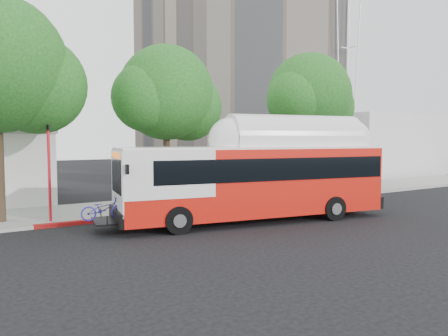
% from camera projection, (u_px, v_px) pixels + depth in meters
% --- Properties ---
extents(ground, '(120.00, 120.00, 0.00)m').
position_uv_depth(ground, '(247.00, 224.00, 18.90)').
color(ground, black).
rests_on(ground, ground).
extents(sidewalk, '(60.00, 5.00, 0.15)m').
position_uv_depth(sidewalk, '(180.00, 203.00, 24.38)').
color(sidewalk, gray).
rests_on(sidewalk, ground).
extents(curb_strip, '(60.00, 0.30, 0.15)m').
position_uv_depth(curb_strip, '(203.00, 210.00, 22.18)').
color(curb_strip, gray).
rests_on(curb_strip, ground).
extents(red_curb_segment, '(10.00, 0.32, 0.16)m').
position_uv_depth(red_curb_segment, '(147.00, 215.00, 20.59)').
color(red_curb_segment, maroon).
rests_on(red_curb_segment, ground).
extents(street_tree_left, '(6.67, 5.80, 9.74)m').
position_uv_depth(street_tree_left, '(9.00, 71.00, 18.59)').
color(street_tree_left, '#2D2116').
rests_on(street_tree_left, ground).
extents(street_tree_mid, '(5.75, 5.00, 8.62)m').
position_uv_depth(street_tree_mid, '(173.00, 97.00, 23.28)').
color(street_tree_mid, '#2D2116').
rests_on(street_tree_mid, ground).
extents(street_tree_right, '(6.21, 5.40, 9.18)m').
position_uv_depth(street_tree_right, '(314.00, 99.00, 28.43)').
color(street_tree_right, '#2D2116').
rests_on(street_tree_right, ground).
extents(apartment_tower, '(18.00, 18.00, 37.00)m').
position_uv_depth(apartment_tower, '(235.00, 19.00, 50.87)').
color(apartment_tower, gray).
rests_on(apartment_tower, ground).
extents(horizon_block, '(20.00, 12.00, 6.00)m').
position_uv_depth(horizon_block, '(385.00, 144.00, 48.16)').
color(horizon_block, silver).
rests_on(horizon_block, ground).
extents(transit_bus, '(13.19, 4.57, 3.84)m').
position_uv_depth(transit_bus, '(257.00, 181.00, 19.49)').
color(transit_bus, red).
rests_on(transit_bus, ground).
extents(signal_pole, '(0.12, 0.41, 4.30)m').
position_uv_depth(signal_pole, '(49.00, 174.00, 18.68)').
color(signal_pole, red).
rests_on(signal_pole, ground).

